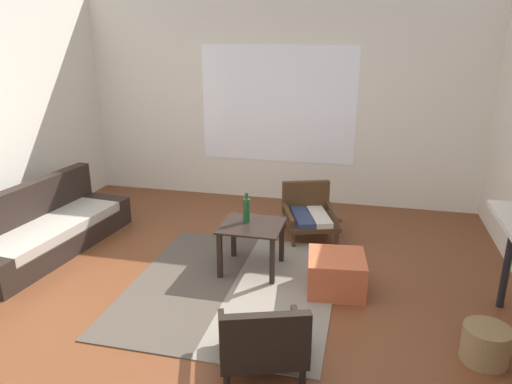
{
  "coord_description": "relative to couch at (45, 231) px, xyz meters",
  "views": [
    {
      "loc": [
        1.17,
        -3.1,
        2.15
      ],
      "look_at": [
        0.19,
        0.99,
        0.76
      ],
      "focal_mm": 33.28,
      "sensor_mm": 36.0,
      "label": 1
    }
  ],
  "objects": [
    {
      "name": "coffee_table",
      "position": [
        2.2,
        0.06,
        0.16
      ],
      "size": [
        0.57,
        0.54,
        0.47
      ],
      "color": "black",
      "rests_on": "ground"
    },
    {
      "name": "armchair_striped_foreground",
      "position": [
        2.62,
        -1.33,
        0.02
      ],
      "size": [
        0.72,
        0.69,
        0.53
      ],
      "color": "black",
      "rests_on": "ground"
    },
    {
      "name": "ground_plane",
      "position": [
        2.03,
        -0.82,
        -0.21
      ],
      "size": [
        7.8,
        7.8,
        0.0
      ],
      "primitive_type": "plane",
      "color": "brown"
    },
    {
      "name": "couch",
      "position": [
        0.0,
        0.0,
        0.0
      ],
      "size": [
        0.86,
        1.98,
        0.69
      ],
      "color": "black",
      "rests_on": "ground"
    },
    {
      "name": "far_wall_with_window",
      "position": [
        2.03,
        2.24,
        1.14
      ],
      "size": [
        5.6,
        0.13,
        2.7
      ],
      "color": "silver",
      "rests_on": "ground"
    },
    {
      "name": "ottoman_orange",
      "position": [
        3.02,
        -0.14,
        -0.05
      ],
      "size": [
        0.55,
        0.55,
        0.33
      ],
      "primitive_type": "cube",
      "rotation": [
        0.0,
        0.0,
        0.12
      ],
      "color": "#BC5633",
      "rests_on": "ground"
    },
    {
      "name": "armchair_by_window",
      "position": [
        2.62,
        1.07,
        0.04
      ],
      "size": [
        0.73,
        0.78,
        0.55
      ],
      "color": "#472D19",
      "rests_on": "ground"
    },
    {
      "name": "glass_bottle",
      "position": [
        2.14,
        0.12,
        0.38
      ],
      "size": [
        0.07,
        0.07,
        0.29
      ],
      "color": "#194723",
      "rests_on": "coffee_table"
    },
    {
      "name": "area_rug",
      "position": [
        2.11,
        -0.29,
        -0.21
      ],
      "size": [
        1.8,
        2.1,
        0.01
      ],
      "color": "#4C4238",
      "rests_on": "ground"
    },
    {
      "name": "wicker_basket",
      "position": [
        4.09,
        -0.87,
        -0.08
      ],
      "size": [
        0.32,
        0.32,
        0.26
      ],
      "primitive_type": "cylinder",
      "color": "olive",
      "rests_on": "ground"
    }
  ]
}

